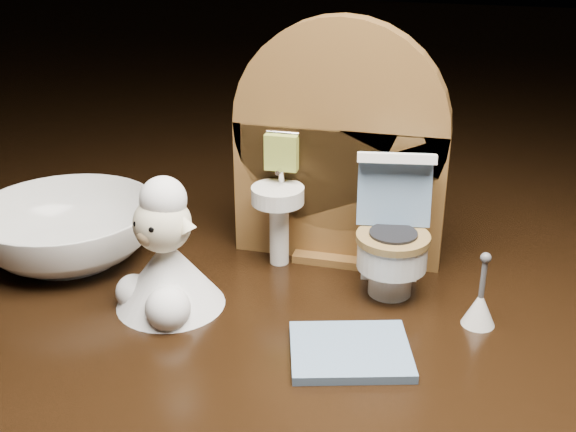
% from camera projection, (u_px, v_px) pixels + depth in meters
% --- Properties ---
extents(backdrop_panel, '(0.13, 0.05, 0.15)m').
position_uv_depth(backdrop_panel, '(338.00, 159.00, 0.44)').
color(backdrop_panel, brown).
rests_on(backdrop_panel, ground).
extents(toy_toilet, '(0.05, 0.06, 0.08)m').
position_uv_depth(toy_toilet, '(392.00, 240.00, 0.42)').
color(toy_toilet, white).
rests_on(toy_toilet, ground).
extents(bath_mat, '(0.07, 0.06, 0.00)m').
position_uv_depth(bath_mat, '(350.00, 351.00, 0.36)').
color(bath_mat, '#6281A3').
rests_on(bath_mat, ground).
extents(toilet_brush, '(0.02, 0.02, 0.04)m').
position_uv_depth(toilet_brush, '(480.00, 306.00, 0.39)').
color(toilet_brush, white).
rests_on(toilet_brush, ground).
extents(plush_lamb, '(0.06, 0.06, 0.08)m').
position_uv_depth(plush_lamb, '(166.00, 263.00, 0.40)').
color(plush_lamb, white).
rests_on(plush_lamb, ground).
extents(ceramic_bowl, '(0.12, 0.12, 0.04)m').
position_uv_depth(ceramic_bowl, '(68.00, 232.00, 0.45)').
color(ceramic_bowl, white).
rests_on(ceramic_bowl, ground).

